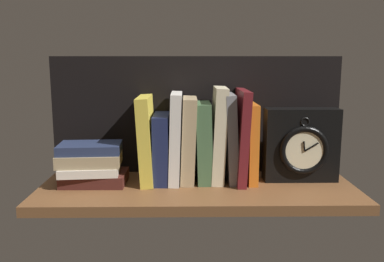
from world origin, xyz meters
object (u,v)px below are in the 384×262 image
Objects in this scene: book_gray_chess at (230,138)px; book_orange_pandolfini at (251,142)px; book_yellow_seinlanguage at (147,139)px; book_green_romantic at (204,142)px; book_white_catcher at (175,137)px; book_stack_side at (91,164)px; book_navy_bierce at (162,148)px; framed_clock at (301,145)px; book_tan_shortstories at (189,140)px; book_cream_twain at (218,135)px; book_maroon_dawkins at (241,136)px.

book_gray_chess is 5.54cm from book_orange_pandolfini.
book_yellow_seinlanguage is 15.18cm from book_green_romantic.
book_white_catcher is 22.99cm from book_stack_side.
book_navy_bierce is at bearing 8.21° from book_stack_side.
framed_clock is at bearing -0.73° from book_yellow_seinlanguage.
book_green_romantic is 25.96cm from framed_clock.
book_gray_chess reaches higher than book_orange_pandolfini.
book_navy_bierce is 37.17cm from framed_clock.
book_white_catcher is 1.01× the size of book_gray_chess.
book_green_romantic is at bearing 178.84° from framed_clock.
book_white_catcher is 7.63cm from book_green_romantic.
book_stack_side is (-36.50, -2.62, -6.43)cm from book_gray_chess.
book_yellow_seinlanguage is 15.72cm from book_stack_side.
book_navy_bierce is at bearing 180.00° from book_tan_shortstories.
book_green_romantic reaches higher than book_orange_pandolfini.
book_green_romantic is 0.90× the size of book_gray_chess.
framed_clock is at bearing -0.90° from book_white_catcher.
book_tan_shortstories is 8.06cm from book_cream_twain.
book_white_catcher is 1.05× the size of book_tan_shortstories.
book_maroon_dawkins is (25.01, 0.00, 0.84)cm from book_yellow_seinlanguage.
book_cream_twain is 1.20× the size of book_orange_pandolfini.
book_gray_chess is at bearing 0.00° from book_cream_twain.
book_tan_shortstories is (7.17, 0.00, 2.21)cm from book_navy_bierce.
book_tan_shortstories is at bearing 180.00° from book_gray_chess.
book_cream_twain is at bearing 0.00° from book_green_romantic.
framed_clock is (25.94, -0.52, -0.87)cm from book_green_romantic.
framed_clock is 1.11× the size of book_stack_side.
book_cream_twain is at bearing 180.00° from book_gray_chess.
framed_clock is (33.46, -0.52, -2.14)cm from book_white_catcher.
book_cream_twain is at bearing 180.00° from book_orange_pandolfini.
book_gray_chess is (18.33, 0.00, 2.69)cm from book_navy_bierce.
book_gray_chess is (7.10, 0.00, 1.15)cm from book_green_romantic.
book_yellow_seinlanguage is at bearing -180.00° from book_tan_shortstories.
book_maroon_dawkins reaches higher than book_yellow_seinlanguage.
book_yellow_seinlanguage reaches higher than book_green_romantic.
book_cream_twain reaches higher than book_white_catcher.
book_yellow_seinlanguage is 7.65cm from book_white_catcher.
book_navy_bierce is 23.77cm from book_orange_pandolfini.
book_green_romantic is (15.16, 0.00, -0.83)cm from book_yellow_seinlanguage.
book_cream_twain is (11.41, 0.00, 0.73)cm from book_white_catcher.
book_cream_twain is 5.98cm from book_maroon_dawkins.
book_cream_twain is 1.42× the size of book_stack_side.
book_orange_pandolfini is at bearing 3.58° from book_stack_side.
book_gray_chess is 18.95cm from framed_clock.
book_gray_chess is 37.16cm from book_stack_side.
book_tan_shortstories reaches higher than book_navy_bierce.
book_yellow_seinlanguage reaches higher than book_navy_bierce.
book_navy_bierce is 0.80× the size of book_tan_shortstories.
book_white_catcher is at bearing 180.00° from book_green_romantic.
framed_clock is 55.56cm from book_stack_side.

